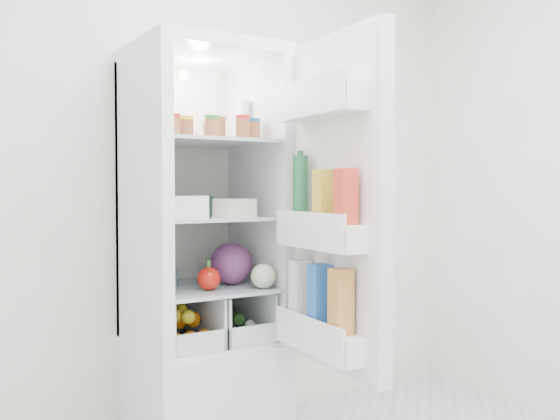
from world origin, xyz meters
TOP-DOWN VIEW (x-y plane):
  - room_walls at (0.00, 0.00)m, footprint 3.02×3.02m
  - refrigerator at (-0.20, 1.25)m, footprint 0.60×0.60m
  - shelf_low at (-0.20, 1.19)m, footprint 0.49×0.53m
  - shelf_mid at (-0.20, 1.19)m, footprint 0.49×0.53m
  - shelf_top at (-0.20, 1.19)m, footprint 0.49×0.53m
  - crisper_left at (-0.32, 1.19)m, footprint 0.23×0.46m
  - crisper_right at (-0.08, 1.19)m, footprint 0.23×0.46m
  - condiment_jars at (-0.21, 1.13)m, footprint 0.46×0.34m
  - squeeze_bottle at (0.01, 1.22)m, footprint 0.07×0.07m
  - tub_white at (-0.33, 1.06)m, footprint 0.16×0.16m
  - tub_cream at (-0.14, 1.02)m, footprint 0.17×0.17m
  - tin_red at (-0.07, 1.11)m, footprint 0.10×0.10m
  - tub_green at (-0.17, 1.36)m, footprint 0.14×0.17m
  - red_cabbage at (-0.08, 1.16)m, footprint 0.19×0.19m
  - bell_pepper at (-0.23, 1.07)m, footprint 0.10×0.10m
  - mushroom_bowl at (-0.36, 1.30)m, footprint 0.19×0.19m
  - salad_bag at (-0.02, 0.99)m, footprint 0.11×0.11m
  - citrus_pile at (-0.33, 1.15)m, footprint 0.20×0.31m
  - veg_pile at (-0.07, 1.18)m, footprint 0.16×0.30m
  - fridge_door at (0.08, 0.61)m, footprint 0.21×0.60m

SIDE VIEW (x-z plane):
  - veg_pile at x=-0.07m, z-range 0.51..0.61m
  - citrus_pile at x=-0.33m, z-range 0.51..0.67m
  - crisper_left at x=-0.32m, z-range 0.50..0.72m
  - crisper_right at x=-0.08m, z-range 0.50..0.72m
  - refrigerator at x=-0.20m, z-range -0.23..1.57m
  - shelf_low at x=-0.20m, z-range 0.73..0.75m
  - mushroom_bowl at x=-0.36m, z-range 0.75..0.82m
  - bell_pepper at x=-0.23m, z-range 0.75..0.85m
  - salad_bag at x=-0.02m, z-range 0.75..0.85m
  - red_cabbage at x=-0.08m, z-range 0.75..0.94m
  - shelf_mid at x=-0.20m, z-range 1.04..1.06m
  - tin_red at x=-0.07m, z-range 1.06..1.12m
  - fridge_door at x=0.08m, z-range 0.44..1.74m
  - tub_cream at x=-0.14m, z-range 1.06..1.14m
  - tub_green at x=-0.17m, z-range 1.06..1.14m
  - tub_white at x=-0.33m, z-range 1.06..1.15m
  - shelf_top at x=-0.20m, z-range 1.37..1.39m
  - condiment_jars at x=-0.21m, z-range 1.39..1.47m
  - squeeze_bottle at x=0.01m, z-range 1.39..1.58m
  - room_walls at x=0.00m, z-range 0.29..2.90m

